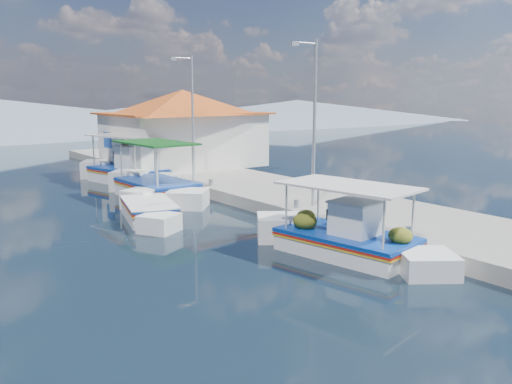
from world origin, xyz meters
TOP-DOWN VIEW (x-y plane):
  - ground at (0.00, 0.00)m, footprint 160.00×160.00m
  - quay at (5.90, 6.00)m, footprint 5.00×44.00m
  - bollards at (3.80, 5.25)m, footprint 0.20×17.20m
  - main_caique at (2.24, -1.98)m, footprint 2.83×6.85m
  - caique_green_canopy at (1.62, 9.20)m, footprint 2.50×7.52m
  - caique_blue_hull at (-0.46, 5.55)m, footprint 2.62×5.50m
  - caique_far at (2.34, 13.99)m, footprint 3.51×7.78m
  - harbor_building at (6.20, 15.00)m, footprint 10.49×10.49m
  - lamp_post_near at (4.51, 2.00)m, footprint 1.21×0.14m
  - lamp_post_far at (4.51, 11.00)m, footprint 1.21×0.14m
  - mountain_ridge at (6.54, 56.00)m, footprint 171.40×96.00m

SIDE VIEW (x-z plane):
  - ground at x=0.00m, z-range 0.00..0.00m
  - quay at x=5.90m, z-range 0.00..0.50m
  - caique_blue_hull at x=-0.46m, z-range -0.23..0.78m
  - caique_green_canopy at x=1.62m, z-range -0.99..1.83m
  - main_caique at x=2.24m, z-range -0.71..1.59m
  - caique_far at x=2.34m, z-range -0.88..1.92m
  - bollards at x=3.80m, z-range 0.50..0.80m
  - mountain_ridge at x=6.54m, z-range -0.71..4.79m
  - harbor_building at x=6.20m, z-range 0.58..4.98m
  - lamp_post_near at x=4.51m, z-range 0.85..6.85m
  - lamp_post_far at x=4.51m, z-range 0.85..6.85m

